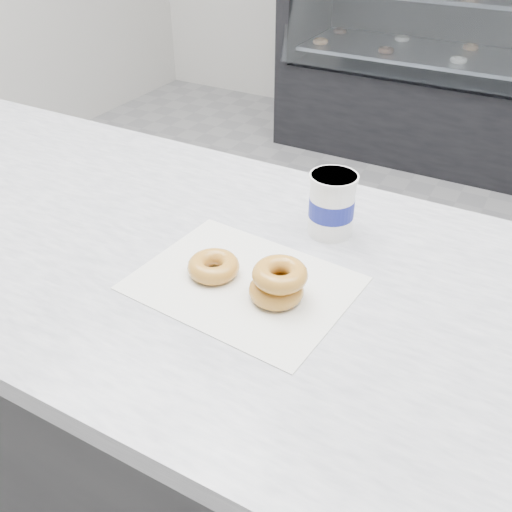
% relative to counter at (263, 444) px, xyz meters
% --- Properties ---
extents(ground, '(5.00, 5.00, 0.00)m').
position_rel_counter_xyz_m(ground, '(0.00, 0.60, -0.45)').
color(ground, gray).
rests_on(ground, ground).
extents(counter, '(3.06, 0.76, 0.90)m').
position_rel_counter_xyz_m(counter, '(0.00, 0.00, 0.00)').
color(counter, '#333335').
rests_on(counter, ground).
extents(display_case, '(2.40, 0.74, 1.25)m').
position_rel_counter_xyz_m(display_case, '(0.00, 2.72, 0.04)').
color(display_case, black).
rests_on(display_case, ground).
extents(wax_paper, '(0.36, 0.29, 0.00)m').
position_rel_counter_xyz_m(wax_paper, '(-0.02, -0.04, 0.45)').
color(wax_paper, silver).
rests_on(wax_paper, counter).
extents(donut_single, '(0.09, 0.09, 0.03)m').
position_rel_counter_xyz_m(donut_single, '(-0.07, -0.04, 0.46)').
color(donut_single, gold).
rests_on(donut_single, wax_paper).
extents(donut_stack, '(0.10, 0.10, 0.06)m').
position_rel_counter_xyz_m(donut_stack, '(0.05, -0.05, 0.48)').
color(donut_stack, gold).
rests_on(donut_stack, wax_paper).
extents(coffee_cup, '(0.09, 0.09, 0.12)m').
position_rel_counter_xyz_m(coffee_cup, '(0.04, 0.17, 0.51)').
color(coffee_cup, white).
rests_on(coffee_cup, counter).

